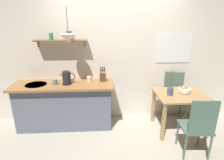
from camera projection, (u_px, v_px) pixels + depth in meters
ground_plane at (118, 132)px, 3.37m from camera, size 14.00×14.00×0.00m
back_wall at (126, 54)px, 3.56m from camera, size 6.80×0.11×2.70m
kitchen_counter at (65, 105)px, 3.47m from camera, size 1.83×0.63×0.88m
wall_shelf at (63, 38)px, 3.24m from camera, size 0.95×0.20×0.30m
dining_table at (180, 100)px, 3.28m from camera, size 0.89×0.73×0.73m
dining_chair_near at (198, 125)px, 2.63m from camera, size 0.45×0.45×0.98m
dining_chair_far at (174, 95)px, 3.67m from camera, size 0.49×0.48×1.00m
fruit_bowl at (184, 89)px, 3.29m from camera, size 0.22×0.22×0.14m
twig_vase at (170, 91)px, 3.17m from camera, size 0.10×0.10×0.49m
electric_kettle at (67, 78)px, 3.25m from camera, size 0.26×0.17×0.26m
knife_block at (103, 76)px, 3.40m from camera, size 0.12×0.16×0.29m
coffee_mug_by_sink at (55, 82)px, 3.26m from camera, size 0.12×0.08×0.09m
coffee_mug_spare at (89, 79)px, 3.41m from camera, size 0.13×0.09×0.10m
pendant_lamp at (68, 38)px, 2.96m from camera, size 0.28×0.28×0.54m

